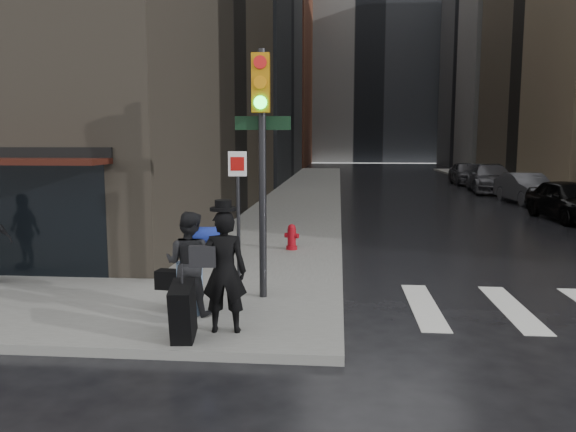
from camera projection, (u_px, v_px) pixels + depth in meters
The scene contains 14 objects.
ground at pixel (229, 317), 9.80m from camera, with size 140.00×140.00×0.00m, color black.
sidewalk_left at pixel (309, 187), 36.45m from camera, with size 4.00×50.00×0.15m, color slate.
sidewalk_right at pixel (524, 189), 35.24m from camera, with size 3.00×50.00×0.15m, color slate.
bldg_left_far at pixel (221, 62), 70.45m from camera, with size 22.00×20.00×26.00m, color brown.
bldg_right_far at pixel (555, 57), 63.08m from camera, with size 22.00×20.00×25.00m, color slate.
bldg_distant at pixel (368, 54), 84.15m from camera, with size 40.00×12.00×32.00m, color slate.
man_overcoat at pixel (216, 278), 8.43m from camera, with size 1.07×1.13×2.07m.
man_jeans at pixel (189, 263), 9.43m from camera, with size 1.23×0.78×1.75m.
traffic_light at pixel (260, 140), 10.08m from camera, with size 1.13×0.52×4.54m.
fire_hydrant at pixel (292, 238), 15.14m from camera, with size 0.40×0.30×0.69m.
parked_car_1 at pixel (569, 200), 21.68m from camera, with size 1.88×4.68×1.59m, color black.
parked_car_2 at pixel (526, 188), 27.70m from camera, with size 1.58×4.54×1.50m, color #46474B.
parked_car_3 at pixel (490, 178), 33.74m from camera, with size 2.35×5.78×1.68m, color #424247.
parked_car_4 at pixel (466, 173), 39.80m from camera, with size 1.92×4.78×1.63m, color #3A393E.
Camera 1 is at (1.89, -9.35, 3.05)m, focal length 35.00 mm.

